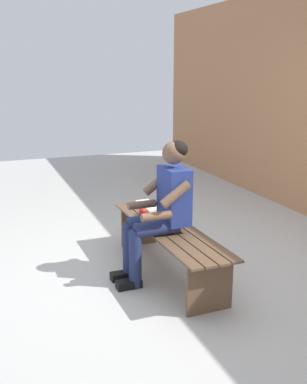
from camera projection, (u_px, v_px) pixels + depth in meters
ground_plane at (43, 247)px, 4.92m from camera, size 10.00×7.00×0.04m
bench_near at (169, 238)px, 4.16m from camera, size 1.79×0.48×0.45m
person_seated at (161, 205)px, 3.97m from camera, size 0.50×0.69×1.25m
apple at (143, 211)px, 4.47m from camera, size 0.08×0.08×0.08m
book_open at (149, 206)px, 4.75m from camera, size 0.42×0.17×0.02m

